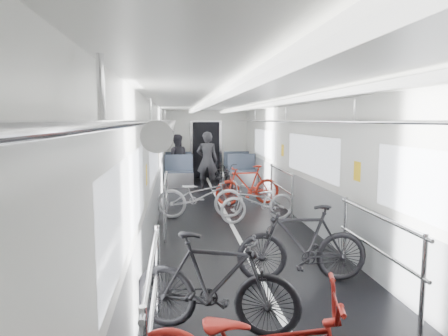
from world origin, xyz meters
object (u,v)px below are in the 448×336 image
object	(u,v)px
bike_left_far	(200,196)
bike_right_near	(302,243)
bike_left_mid	(215,283)
person_standing	(207,161)
bike_right_mid	(258,202)
bike_aisle	(223,176)
person_seated	(177,158)
bike_right_far	(248,185)

from	to	relation	value
bike_left_far	bike_right_near	bearing A→B (deg)	-157.50
bike_left_mid	person_standing	size ratio (longest dim) A/B	0.96
bike_right_near	bike_right_mid	xyz separation A→B (m)	(0.06, 3.04, -0.08)
bike_left_mid	bike_right_near	bearing A→B (deg)	-28.66
bike_left_mid	bike_aisle	xyz separation A→B (m)	(1.00, 7.99, -0.09)
bike_left_far	person_seated	size ratio (longest dim) A/B	1.14
bike_left_far	bike_right_far	size ratio (longest dim) A/B	1.13
bike_right_mid	bike_aisle	bearing A→B (deg)	171.37
bike_aisle	bike_left_mid	bearing A→B (deg)	-112.87
bike_right_mid	bike_right_far	size ratio (longest dim) A/B	0.99
bike_left_far	bike_right_far	distance (m)	1.71
bike_aisle	person_seated	bearing A→B (deg)	112.56
bike_left_mid	person_seated	size ratio (longest dim) A/B	1.04
bike_right_near	person_seated	distance (m)	8.72
bike_right_mid	bike_right_near	bearing A→B (deg)	-13.85
bike_right_far	bike_right_mid	bearing A→B (deg)	-9.15
bike_right_far	person_seated	xyz separation A→B (m)	(-1.71, 3.87, 0.31)
person_standing	bike_right_mid	bearing A→B (deg)	108.71
bike_right_near	bike_right_far	xyz separation A→B (m)	(0.14, 4.70, -0.02)
person_standing	bike_right_near	bearing A→B (deg)	103.72
bike_left_mid	bike_left_far	size ratio (longest dim) A/B	0.91
bike_left_far	bike_aisle	size ratio (longest dim) A/B	1.18
bike_right_far	bike_left_mid	bearing A→B (deg)	-19.37
bike_left_mid	bike_right_mid	size ratio (longest dim) A/B	1.03
person_standing	bike_right_far	bearing A→B (deg)	118.01
bike_left_far	bike_right_mid	distance (m)	1.24
bike_left_far	person_standing	xyz separation A→B (m)	(0.42, 3.45, 0.39)
bike_right_near	person_standing	world-z (taller)	person_standing
bike_right_near	bike_right_mid	distance (m)	3.04
bike_right_near	bike_right_far	size ratio (longest dim) A/B	1.03
bike_right_far	person_standing	world-z (taller)	person_standing
bike_left_mid	bike_right_mid	bearing A→B (deg)	1.90
bike_right_near	bike_right_far	distance (m)	4.71
bike_left_mid	bike_aisle	world-z (taller)	bike_left_mid
bike_left_mid	bike_right_far	bearing A→B (deg)	5.79
bike_right_mid	person_standing	bearing A→B (deg)	177.70
bike_left_mid	bike_aisle	distance (m)	8.05
bike_right_near	person_seated	xyz separation A→B (m)	(-1.56, 8.57, 0.30)
bike_right_near	person_standing	bearing A→B (deg)	-169.36
bike_right_mid	bike_right_far	bearing A→B (deg)	164.16
bike_aisle	person_seated	xyz separation A→B (m)	(-1.34, 1.70, 0.39)
person_standing	person_seated	world-z (taller)	person_standing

